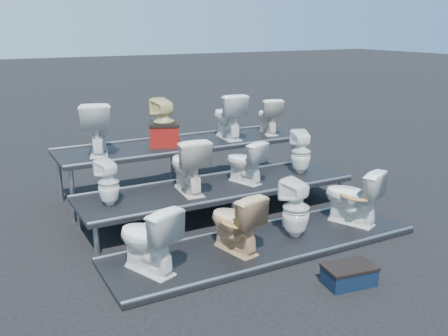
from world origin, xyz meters
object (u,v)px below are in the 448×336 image
toilet_11 (268,116)px  toilet_9 (164,122)px  toilet_8 (97,128)px  toilet_4 (108,183)px  toilet_7 (301,152)px  toilet_1 (235,221)px  step_stool (349,276)px  toilet_5 (188,165)px  toilet_6 (245,162)px  toilet_2 (296,208)px  toilet_10 (228,116)px  toilet_0 (147,238)px  red_crate (165,136)px  toilet_3 (352,196)px

toilet_11 → toilet_9: bearing=13.8°
toilet_8 → toilet_11: bearing=-163.2°
toilet_4 → toilet_7: (3.18, 0.00, 0.04)m
toilet_1 → step_stool: (0.76, -1.26, -0.35)m
toilet_5 → toilet_6: (0.95, 0.00, -0.08)m
toilet_2 → toilet_7: size_ratio=1.12×
toilet_10 → toilet_0: bearing=51.5°
toilet_10 → toilet_1: bearing=68.1°
toilet_0 → toilet_10: bearing=-155.5°
red_crate → toilet_2: bearing=-50.1°
toilet_1 → toilet_10: (1.32, 2.60, 0.81)m
toilet_6 → toilet_9: 1.59m
toilet_2 → toilet_7: bearing=-146.6°
toilet_9 → toilet_0: bearing=50.9°
toilet_2 → red_crate: 2.77m
toilet_3 → toilet_6: 1.68m
red_crate → toilet_7: bearing=-12.4°
toilet_4 → toilet_0: bearing=74.9°
toilet_1 → toilet_5: 1.37m
step_stool → toilet_0: bearing=154.7°
toilet_11 → red_crate: size_ratio=1.40×
toilet_1 → toilet_7: bearing=-158.5°
toilet_2 → toilet_7: (1.04, 1.30, 0.36)m
red_crate → toilet_4: bearing=-113.7°
toilet_8 → red_crate: (1.11, -0.02, -0.24)m
toilet_3 → toilet_10: size_ratio=1.01×
toilet_7 → toilet_11: toilet_11 is taller
toilet_2 → toilet_8: 3.34m
step_stool → toilet_7: bearing=72.9°
toilet_9 → toilet_3: bearing=111.6°
toilet_2 → toilet_10: toilet_10 is taller
toilet_6 → toilet_9: (-0.79, 1.30, 0.46)m
toilet_3 → toilet_10: bearing=-101.3°
red_crate → toilet_9: bearing=103.1°
toilet_2 → step_stool: (-0.18, -1.26, -0.36)m
toilet_7 → step_stool: 2.93m
toilet_10 → toilet_8: bearing=5.1°
toilet_7 → toilet_9: bearing=-20.9°
toilet_0 → toilet_6: bearing=-169.6°
toilet_2 → toilet_5: size_ratio=0.97×
toilet_6 → toilet_9: size_ratio=0.84×
toilet_2 → step_stool: bearing=64.0°
toilet_3 → red_crate: red_crate is taller
toilet_2 → step_stool: toilet_2 is taller
toilet_9 → toilet_6: bearing=108.1°
toilet_3 → red_crate: bearing=-79.2°
toilet_2 → toilet_4: toilet_4 is taller
toilet_5 → toilet_10: toilet_10 is taller
toilet_2 → toilet_7: toilet_7 is taller
toilet_1 → toilet_8: toilet_8 is taller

